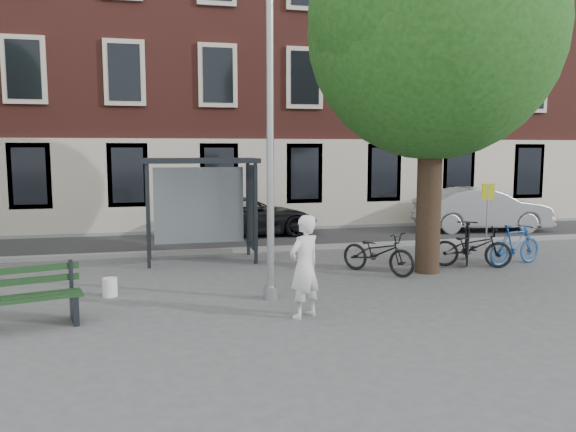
# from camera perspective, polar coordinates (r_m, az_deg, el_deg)

# --- Properties ---
(ground) EXTENTS (90.00, 90.00, 0.00)m
(ground) POSITION_cam_1_polar(r_m,az_deg,el_deg) (10.81, -1.76, -8.41)
(ground) COLOR #4C4C4F
(ground) RESTS_ON ground
(road) EXTENTS (40.00, 4.00, 0.01)m
(road) POSITION_cam_1_polar(r_m,az_deg,el_deg) (17.58, -6.24, -2.53)
(road) COLOR #28282B
(road) RESTS_ON ground
(curb_near) EXTENTS (40.00, 0.25, 0.12)m
(curb_near) POSITION_cam_1_polar(r_m,az_deg,el_deg) (15.62, -5.36, -3.49)
(curb_near) COLOR gray
(curb_near) RESTS_ON ground
(curb_far) EXTENTS (40.00, 0.25, 0.12)m
(curb_far) POSITION_cam_1_polar(r_m,az_deg,el_deg) (19.54, -6.94, -1.45)
(curb_far) COLOR gray
(curb_far) RESTS_ON ground
(building_row) EXTENTS (30.00, 8.00, 14.00)m
(building_row) POSITION_cam_1_polar(r_m,az_deg,el_deg) (23.70, -8.27, 16.81)
(building_row) COLOR brown
(building_row) RESTS_ON ground
(lamppost) EXTENTS (0.28, 0.35, 6.11)m
(lamppost) POSITION_cam_1_polar(r_m,az_deg,el_deg) (10.44, -1.81, 6.51)
(lamppost) COLOR #9EA0A3
(lamppost) RESTS_ON ground
(tree_right) EXTENTS (5.76, 5.60, 8.20)m
(tree_right) POSITION_cam_1_polar(r_m,az_deg,el_deg) (13.40, 14.91, 18.54)
(tree_right) COLOR black
(tree_right) RESTS_ON ground
(bus_shelter) EXTENTS (2.85, 1.45, 2.62)m
(bus_shelter) POSITION_cam_1_polar(r_m,az_deg,el_deg) (14.44, -7.36, 3.08)
(bus_shelter) COLOR #1E2328
(bus_shelter) RESTS_ON ground
(painter) EXTENTS (0.76, 0.68, 1.75)m
(painter) POSITION_cam_1_polar(r_m,az_deg,el_deg) (9.47, 1.68, -5.15)
(painter) COLOR silver
(painter) RESTS_ON ground
(bench) EXTENTS (1.92, 1.03, 0.94)m
(bench) POSITION_cam_1_polar(r_m,az_deg,el_deg) (9.96, -25.51, -7.82)
(bench) COLOR #1E2328
(bench) RESTS_ON ground
(bike_a) EXTENTS (1.98, 1.32, 0.98)m
(bike_a) POSITION_cam_1_polar(r_m,az_deg,el_deg) (14.27, 18.16, -3.01)
(bike_a) COLOR black
(bike_a) RESTS_ON ground
(bike_b) EXTENTS (1.74, 0.84, 1.01)m
(bike_b) POSITION_cam_1_polar(r_m,az_deg,el_deg) (14.93, 22.06, -2.71)
(bike_b) COLOR #1B4B95
(bike_b) RESTS_ON ground
(bike_c) EXTENTS (1.64, 1.88, 0.98)m
(bike_c) POSITION_cam_1_polar(r_m,az_deg,el_deg) (13.03, 9.14, -3.68)
(bike_c) COLOR black
(bike_c) RESTS_ON ground
(bike_d) EXTENTS (1.31, 1.78, 1.06)m
(bike_d) POSITION_cam_1_polar(r_m,az_deg,el_deg) (14.79, 17.73, -2.51)
(bike_d) COLOR black
(bike_d) RESTS_ON ground
(car_dark) EXTENTS (4.73, 2.53, 1.27)m
(car_dark) POSITION_cam_1_polar(r_m,az_deg,el_deg) (18.68, -3.97, -0.02)
(car_dark) COLOR black
(car_dark) RESTS_ON ground
(car_silver) EXTENTS (4.77, 2.20, 1.51)m
(car_silver) POSITION_cam_1_polar(r_m,az_deg,el_deg) (20.75, 19.10, 0.64)
(car_silver) COLOR #97999E
(car_silver) RESTS_ON ground
(bucket_c) EXTENTS (0.29, 0.29, 0.36)m
(bucket_c) POSITION_cam_1_polar(r_m,az_deg,el_deg) (11.48, -17.63, -6.91)
(bucket_c) COLOR white
(bucket_c) RESTS_ON ground
(notice_sign) EXTENTS (0.33, 0.10, 1.92)m
(notice_sign) POSITION_cam_1_polar(r_m,az_deg,el_deg) (16.02, 19.62, 1.22)
(notice_sign) COLOR #9EA0A3
(notice_sign) RESTS_ON ground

